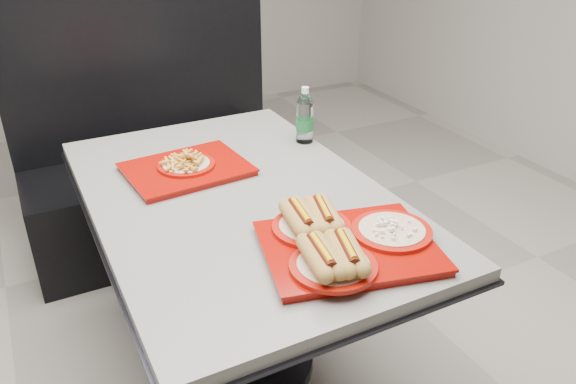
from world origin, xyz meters
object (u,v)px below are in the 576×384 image
diner_table (240,237)px  tray_far (186,166)px  tray_near (341,241)px  booth_bench (157,165)px  water_bottle (305,118)px

diner_table → tray_far: 0.31m
diner_table → tray_near: bearing=-75.2°
tray_near → tray_far: size_ratio=1.23×
diner_table → tray_far: (-0.10, 0.23, 0.19)m
tray_near → booth_bench: bearing=94.4°
booth_bench → tray_near: (0.12, -1.54, 0.38)m
tray_far → tray_near: bearing=-72.4°
diner_table → booth_bench: size_ratio=1.05×
diner_table → water_bottle: 0.56m
diner_table → booth_bench: 1.11m
booth_bench → water_bottle: size_ratio=6.12×
tray_near → water_bottle: water_bottle is taller
tray_near → tray_far: bearing=107.6°
diner_table → water_bottle: bearing=35.3°
tray_far → water_bottle: 0.51m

